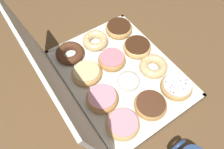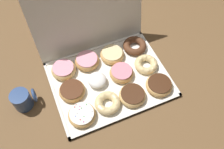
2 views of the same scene
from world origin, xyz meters
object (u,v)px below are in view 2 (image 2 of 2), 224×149
at_px(pink_frosted_donut_6, 122,73).
at_px(pink_frosted_donut_8, 64,69).
at_px(chocolate_frosted_donut_2, 132,95).
at_px(chocolate_frosted_donut_3, 159,85).
at_px(sprinkle_donut_0, 82,115).
at_px(cruller_donut_1, 108,103).
at_px(chocolate_cake_ring_donut_11, 135,46).
at_px(pink_frosted_donut_9, 87,61).
at_px(powdered_filled_donut_5, 97,80).
at_px(chocolate_frosted_donut_4, 72,91).
at_px(glazed_ring_donut_10, 112,54).
at_px(coffee_mug, 23,100).
at_px(cruller_donut_7, 146,65).
at_px(donut_box, 110,80).

xyz_separation_m(pink_frosted_donut_6, pink_frosted_donut_8, (-0.24, 0.12, 0.00)).
bearing_deg(chocolate_frosted_donut_2, chocolate_frosted_donut_3, 0.08).
relative_size(sprinkle_donut_0, cruller_donut_1, 1.04).
bearing_deg(pink_frosted_donut_6, chocolate_cake_ring_donut_11, 44.27).
bearing_deg(pink_frosted_donut_9, chocolate_frosted_donut_2, -64.59).
bearing_deg(chocolate_frosted_donut_3, powdered_filled_donut_5, 152.07).
distance_m(cruller_donut_1, pink_frosted_donut_6, 0.16).
bearing_deg(sprinkle_donut_0, pink_frosted_donut_9, 65.79).
bearing_deg(chocolate_frosted_donut_2, chocolate_frosted_donut_4, 152.39).
height_order(chocolate_frosted_donut_3, glazed_ring_donut_10, same).
xyz_separation_m(chocolate_frosted_donut_2, glazed_ring_donut_10, (0.01, 0.24, 0.00)).
relative_size(chocolate_frosted_donut_4, coffee_mug, 1.17).
bearing_deg(cruller_donut_7, powdered_filled_donut_5, 177.67).
bearing_deg(powdered_filled_donut_5, donut_box, -5.33).
relative_size(chocolate_frosted_donut_2, chocolate_cake_ring_donut_11, 1.01).
xyz_separation_m(chocolate_frosted_donut_3, coffee_mug, (-0.57, 0.15, 0.02)).
distance_m(pink_frosted_donut_6, pink_frosted_donut_9, 0.18).
xyz_separation_m(donut_box, pink_frosted_donut_9, (-0.06, 0.12, 0.03)).
bearing_deg(glazed_ring_donut_10, chocolate_frosted_donut_2, -91.46).
height_order(donut_box, coffee_mug, coffee_mug).
relative_size(chocolate_frosted_donut_4, pink_frosted_donut_6, 1.05).
height_order(cruller_donut_1, powdered_filled_donut_5, powdered_filled_donut_5).
distance_m(cruller_donut_7, pink_frosted_donut_9, 0.28).
relative_size(chocolate_frosted_donut_2, chocolate_frosted_donut_3, 0.98).
relative_size(cruller_donut_1, cruller_donut_7, 1.02).
bearing_deg(pink_frosted_donut_8, pink_frosted_donut_6, -26.81).
height_order(pink_frosted_donut_9, coffee_mug, coffee_mug).
height_order(sprinkle_donut_0, chocolate_frosted_donut_3, sprinkle_donut_0).
relative_size(sprinkle_donut_0, chocolate_frosted_donut_3, 0.97).
relative_size(sprinkle_donut_0, pink_frosted_donut_9, 1.00).
bearing_deg(cruller_donut_1, pink_frosted_donut_9, 91.28).
xyz_separation_m(sprinkle_donut_0, pink_frosted_donut_8, (-0.00, 0.25, 0.00)).
relative_size(cruller_donut_1, chocolate_frosted_donut_3, 0.93).
relative_size(cruller_donut_7, coffee_mug, 1.10).
bearing_deg(donut_box, glazed_ring_donut_10, 62.19).
distance_m(chocolate_frosted_donut_4, powdered_filled_donut_5, 0.12).
bearing_deg(chocolate_frosted_donut_3, sprinkle_donut_0, -179.75).
bearing_deg(chocolate_frosted_donut_3, glazed_ring_donut_10, 117.59).
relative_size(powdered_filled_donut_5, pink_frosted_donut_9, 0.73).
relative_size(chocolate_frosted_donut_4, glazed_ring_donut_10, 1.00).
relative_size(donut_box, coffee_mug, 5.23).
xyz_separation_m(donut_box, glazed_ring_donut_10, (0.06, 0.12, 0.02)).
height_order(powdered_filled_donut_5, pink_frosted_donut_9, powdered_filled_donut_5).
distance_m(chocolate_frosted_donut_3, pink_frosted_donut_6, 0.18).
bearing_deg(sprinkle_donut_0, coffee_mug, 143.34).
height_order(sprinkle_donut_0, pink_frosted_donut_8, same).
height_order(pink_frosted_donut_6, chocolate_cake_ring_donut_11, pink_frosted_donut_6).
bearing_deg(coffee_mug, chocolate_cake_ring_donut_11, 9.22).
relative_size(chocolate_cake_ring_donut_11, coffee_mug, 1.16).
height_order(donut_box, cruller_donut_7, cruller_donut_7).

